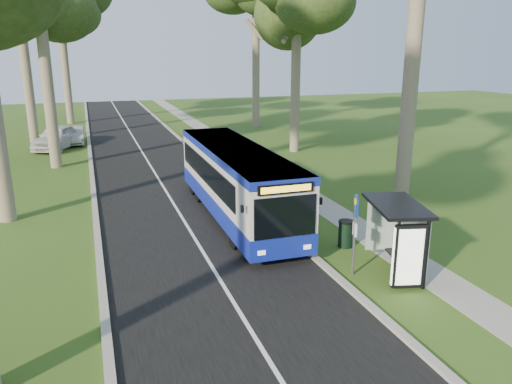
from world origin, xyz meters
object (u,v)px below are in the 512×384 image
(bus_stop_sign, at_px, (355,226))
(car_silver, at_px, (74,135))
(bus, at_px, (236,182))
(bus_shelter, at_px, (406,229))
(car_white, at_px, (57,137))
(litter_bin, at_px, (346,234))

(bus_stop_sign, relative_size, car_silver, 0.66)
(bus, xyz_separation_m, bus_shelter, (3.24, -7.46, 0.08))
(bus_stop_sign, height_order, bus_shelter, bus_stop_sign)
(bus_stop_sign, height_order, car_white, bus_stop_sign)
(bus_stop_sign, height_order, car_silver, bus_stop_sign)
(bus_stop_sign, distance_m, car_silver, 28.83)
(bus, height_order, litter_bin, bus)
(bus, height_order, bus_shelter, bus)
(bus, height_order, bus_stop_sign, bus)
(bus_shelter, distance_m, car_white, 28.67)
(bus_shelter, distance_m, litter_bin, 3.13)
(car_white, height_order, car_silver, car_white)
(bus_stop_sign, distance_m, litter_bin, 2.63)
(bus, relative_size, litter_bin, 11.46)
(car_white, bearing_deg, car_silver, 80.07)
(car_silver, bearing_deg, car_white, -121.85)
(bus_shelter, xyz_separation_m, car_white, (-11.17, 26.39, -0.78))
(bus, xyz_separation_m, litter_bin, (2.77, -4.57, -1.05))
(litter_bin, relative_size, car_silver, 0.25)
(bus_stop_sign, xyz_separation_m, car_white, (-9.78, 25.69, -0.79))
(car_silver, bearing_deg, bus, -71.24)
(bus, distance_m, litter_bin, 5.45)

